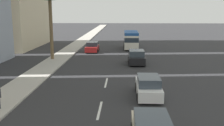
{
  "coord_description": "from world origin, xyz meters",
  "views": [
    {
      "loc": [
        -3.3,
        -1.49,
        6.37
      ],
      "look_at": [
        18.68,
        -0.56,
        1.96
      ],
      "focal_mm": 42.36,
      "sensor_mm": 36.0,
      "label": 1
    }
  ],
  "objects": [
    {
      "name": "minibus_second",
      "position": [
        41.06,
        -2.82,
        1.58
      ],
      "size": [
        6.6,
        2.39,
        2.86
      ],
      "color": "silver",
      "rests_on": "ground_plane"
    },
    {
      "name": "car_lead",
      "position": [
        28.05,
        -3.11,
        0.8
      ],
      "size": [
        4.1,
        1.96,
        1.7
      ],
      "color": "black",
      "rests_on": "ground_plane"
    },
    {
      "name": "ground_plane",
      "position": [
        31.5,
        0.0,
        0.0
      ],
      "size": [
        198.0,
        198.0,
        0.0
      ],
      "primitive_type": "plane",
      "color": "#2D2D30"
    },
    {
      "name": "lane_stripe_mid",
      "position": [
        12.86,
        0.0,
        0.01
      ],
      "size": [
        3.2,
        0.16,
        0.01
      ],
      "primitive_type": "cube",
      "color": "silver",
      "rests_on": "ground_plane"
    },
    {
      "name": "sidewalk_right",
      "position": [
        31.5,
        7.08,
        0.07
      ],
      "size": [
        162.0,
        2.86,
        0.15
      ],
      "primitive_type": "cube",
      "color": "#B2ADA3",
      "rests_on": "ground_plane"
    },
    {
      "name": "car_fifth",
      "position": [
        15.83,
        -3.4,
        0.75
      ],
      "size": [
        4.41,
        1.81,
        1.58
      ],
      "color": "white",
      "rests_on": "ground_plane"
    },
    {
      "name": "lane_stripe_far",
      "position": [
        19.53,
        0.0,
        0.01
      ],
      "size": [
        3.2,
        0.16,
        0.01
      ],
      "primitive_type": "cube",
      "color": "silver",
      "rests_on": "ground_plane"
    },
    {
      "name": "car_third",
      "position": [
        37.37,
        3.3,
        0.73
      ],
      "size": [
        4.14,
        1.89,
        1.53
      ],
      "rotation": [
        0.0,
        0.0,
        3.14
      ],
      "color": "#A51E1E",
      "rests_on": "ground_plane"
    }
  ]
}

